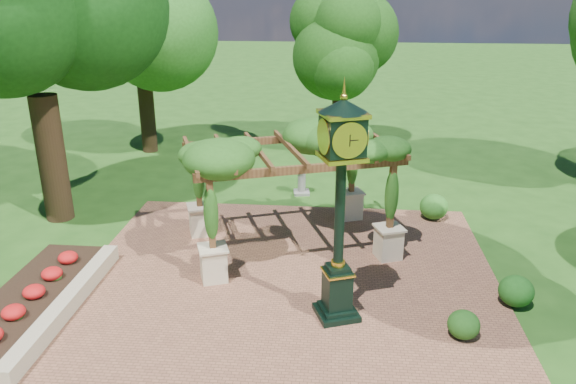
{
  "coord_description": "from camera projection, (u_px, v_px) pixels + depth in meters",
  "views": [
    {
      "loc": [
        1.09,
        -9.48,
        6.7
      ],
      "look_at": [
        0.0,
        2.5,
        2.2
      ],
      "focal_mm": 35.0,
      "sensor_mm": 36.0,
      "label": 1
    }
  ],
  "objects": [
    {
      "name": "ground",
      "position": [
        277.0,
        338.0,
        11.28
      ],
      "size": [
        120.0,
        120.0,
        0.0
      ],
      "primitive_type": "plane",
      "color": "#1E4714",
      "rests_on": "ground"
    },
    {
      "name": "brick_plaza",
      "position": [
        282.0,
        310.0,
        12.21
      ],
      "size": [
        10.0,
        12.0,
        0.04
      ],
      "primitive_type": "cube",
      "color": "brown",
      "rests_on": "ground"
    },
    {
      "name": "border_wall",
      "position": [
        67.0,
        305.0,
        12.07
      ],
      "size": [
        0.35,
        5.0,
        0.4
      ],
      "primitive_type": "cube",
      "color": "#C6B793",
      "rests_on": "ground"
    },
    {
      "name": "flower_bed",
      "position": [
        27.0,
        303.0,
        12.15
      ],
      "size": [
        1.5,
        5.0,
        0.36
      ],
      "primitive_type": "cube",
      "color": "red",
      "rests_on": "ground"
    },
    {
      "name": "pedestal_clock",
      "position": [
        341.0,
        192.0,
        10.99
      ],
      "size": [
        1.2,
        1.2,
        4.75
      ],
      "rotation": [
        0.0,
        0.0,
        0.36
      ],
      "color": "black",
      "rests_on": "brick_plaza"
    },
    {
      "name": "pergola",
      "position": [
        290.0,
        150.0,
        14.26
      ],
      "size": [
        6.0,
        4.83,
        3.28
      ],
      "rotation": [
        0.0,
        0.0,
        0.35
      ],
      "color": "beige",
      "rests_on": "brick_plaza"
    },
    {
      "name": "sundial",
      "position": [
        302.0,
        182.0,
        18.83
      ],
      "size": [
        0.58,
        0.58,
        0.93
      ],
      "rotation": [
        0.0,
        0.0,
        0.14
      ],
      "color": "gray",
      "rests_on": "ground"
    },
    {
      "name": "shrub_front",
      "position": [
        464.0,
        325.0,
        11.14
      ],
      "size": [
        0.68,
        0.68,
        0.58
      ],
      "primitive_type": "ellipsoid",
      "rotation": [
        0.0,
        0.0,
        0.07
      ],
      "color": "#1F4F16",
      "rests_on": "brick_plaza"
    },
    {
      "name": "shrub_mid",
      "position": [
        516.0,
        291.0,
        12.25
      ],
      "size": [
        0.77,
        0.77,
        0.68
      ],
      "primitive_type": "ellipsoid",
      "rotation": [
        0.0,
        0.0,
        -0.02
      ],
      "color": "#1A5016",
      "rests_on": "brick_plaza"
    },
    {
      "name": "shrub_back",
      "position": [
        434.0,
        207.0,
        16.75
      ],
      "size": [
        0.89,
        0.89,
        0.76
      ],
      "primitive_type": "ellipsoid",
      "rotation": [
        0.0,
        0.0,
        0.05
      ],
      "color": "#29661D",
      "rests_on": "brick_plaza"
    },
    {
      "name": "tree_west_far",
      "position": [
        140.0,
        31.0,
        22.07
      ],
      "size": [
        4.12,
        4.12,
        7.13
      ],
      "color": "#2F2212",
      "rests_on": "ground"
    },
    {
      "name": "tree_north",
      "position": [
        341.0,
        44.0,
        22.46
      ],
      "size": [
        3.31,
        3.31,
        6.42
      ],
      "color": "black",
      "rests_on": "ground"
    }
  ]
}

